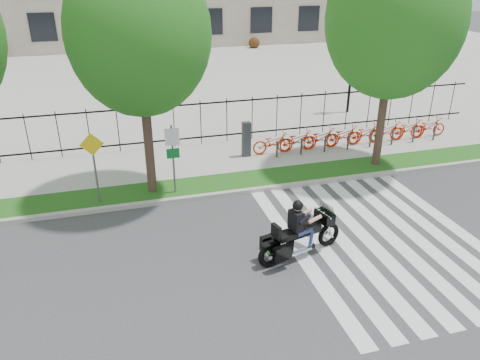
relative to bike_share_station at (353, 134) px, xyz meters
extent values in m
plane|color=#3B3A3D|center=(-7.70, -7.20, -0.63)|extent=(120.00, 120.00, 0.00)
cube|color=#A1A098|center=(-7.70, -3.10, -0.56)|extent=(60.00, 0.20, 0.15)
cube|color=#164912|center=(-7.70, -2.25, -0.56)|extent=(60.00, 1.50, 0.15)
cube|color=#A8A59D|center=(-7.70, 0.25, -0.56)|extent=(60.00, 3.50, 0.15)
cube|color=#A8A59D|center=(-7.70, 17.80, -0.58)|extent=(80.00, 34.00, 0.10)
cylinder|color=black|center=(2.30, 4.80, 1.37)|extent=(0.14, 0.14, 4.00)
cylinder|color=black|center=(2.30, 4.80, 3.27)|extent=(0.06, 0.70, 0.70)
sphere|color=white|center=(1.95, 4.80, 3.37)|extent=(0.36, 0.36, 0.36)
sphere|color=white|center=(2.65, 4.80, 3.37)|extent=(0.36, 0.36, 0.36)
cylinder|color=#34241C|center=(-9.18, -2.25, 1.57)|extent=(0.32, 0.32, 4.09)
ellipsoid|color=#1D5F15|center=(-9.18, -2.25, 4.98)|extent=(4.57, 4.57, 5.25)
cylinder|color=#34241C|center=(-0.12, -2.25, 1.58)|extent=(0.32, 0.32, 4.12)
ellipsoid|color=#1D5F15|center=(-0.12, -2.25, 5.14)|extent=(4.99, 4.99, 5.74)
cube|color=#2D2D33|center=(-4.98, 0.00, 0.27)|extent=(0.35, 0.25, 1.50)
imported|color=#C32000|center=(-3.78, 0.00, 0.00)|extent=(1.82, 0.63, 0.95)
cylinder|color=#2D2D33|center=(-3.78, -0.50, -0.13)|extent=(0.08, 0.08, 0.70)
imported|color=#C32000|center=(-2.68, 0.00, 0.00)|extent=(1.82, 0.63, 0.95)
cylinder|color=#2D2D33|center=(-2.68, -0.50, -0.13)|extent=(0.08, 0.08, 0.70)
imported|color=#C32000|center=(-1.58, 0.00, 0.00)|extent=(1.82, 0.63, 0.95)
cylinder|color=#2D2D33|center=(-1.58, -0.50, -0.13)|extent=(0.08, 0.08, 0.70)
imported|color=#C32000|center=(-0.48, 0.00, 0.00)|extent=(1.82, 0.63, 0.95)
cylinder|color=#2D2D33|center=(-0.48, -0.50, -0.13)|extent=(0.08, 0.08, 0.70)
imported|color=#C32000|center=(0.62, 0.00, 0.00)|extent=(1.82, 0.63, 0.95)
cylinder|color=#2D2D33|center=(0.62, -0.50, -0.13)|extent=(0.08, 0.08, 0.70)
imported|color=#C32000|center=(1.72, 0.00, 0.00)|extent=(1.82, 0.63, 0.95)
cylinder|color=#2D2D33|center=(1.72, -0.50, -0.13)|extent=(0.08, 0.08, 0.70)
imported|color=#C32000|center=(2.82, 0.00, 0.00)|extent=(1.82, 0.63, 0.95)
cylinder|color=#2D2D33|center=(2.82, -0.50, -0.13)|extent=(0.08, 0.08, 0.70)
imported|color=#C32000|center=(3.92, 0.00, 0.00)|extent=(1.82, 0.63, 0.95)
cylinder|color=#2D2D33|center=(3.92, -0.50, -0.13)|extent=(0.08, 0.08, 0.70)
cylinder|color=#59595B|center=(-8.40, -2.60, 0.77)|extent=(0.07, 0.07, 2.50)
cube|color=white|center=(-8.40, -2.64, 1.62)|extent=(0.50, 0.03, 0.60)
cube|color=#0C6626|center=(-8.40, -2.64, 1.02)|extent=(0.45, 0.03, 0.35)
cylinder|color=#59595B|center=(-11.03, -2.60, 0.72)|extent=(0.07, 0.07, 2.40)
cube|color=yellow|center=(-11.03, -2.64, 1.62)|extent=(0.78, 0.03, 0.78)
torus|color=black|center=(-4.55, -7.08, -0.26)|extent=(0.76, 0.32, 0.74)
torus|color=black|center=(-6.53, -7.59, -0.26)|extent=(0.80, 0.35, 0.79)
cube|color=black|center=(-4.76, -7.13, 0.39)|extent=(0.46, 0.66, 0.32)
cube|color=#26262B|center=(-4.69, -7.11, 0.64)|extent=(0.29, 0.56, 0.33)
cube|color=silver|center=(-5.59, -7.35, -0.14)|extent=(0.72, 0.52, 0.43)
cube|color=black|center=(-5.28, -7.27, 0.21)|extent=(0.67, 0.50, 0.28)
cube|color=black|center=(-5.96, -7.44, 0.19)|extent=(0.83, 0.57, 0.15)
cube|color=black|center=(-6.38, -7.55, 0.43)|extent=(0.20, 0.38, 0.37)
cube|color=black|center=(-6.30, -7.87, -0.09)|extent=(0.57, 0.30, 0.43)
cube|color=black|center=(-6.46, -7.24, -0.09)|extent=(0.57, 0.30, 0.43)
cube|color=black|center=(-5.75, -7.39, 0.58)|extent=(0.36, 0.48, 0.56)
sphere|color=tan|center=(-5.72, -7.38, 0.99)|extent=(0.25, 0.25, 0.25)
sphere|color=black|center=(-5.72, -7.38, 1.03)|extent=(0.29, 0.29, 0.29)
camera|label=1|loc=(-10.27, -17.70, 7.01)|focal=35.00mm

